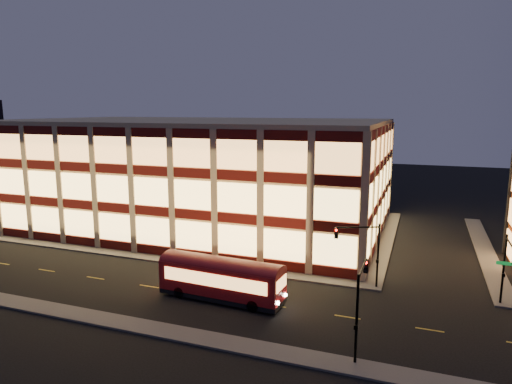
% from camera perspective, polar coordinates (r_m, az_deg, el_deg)
% --- Properties ---
extents(ground, '(200.00, 200.00, 0.00)m').
position_cam_1_polar(ground, '(50.37, -13.26, -8.41)').
color(ground, black).
rests_on(ground, ground).
extents(sidewalk_office_south, '(54.00, 2.00, 0.15)m').
position_cam_1_polar(sidewalk_office_south, '(52.77, -15.41, -7.55)').
color(sidewalk_office_south, '#514F4C').
rests_on(sidewalk_office_south, ground).
extents(sidewalk_office_east, '(2.00, 30.00, 0.15)m').
position_cam_1_polar(sidewalk_office_east, '(58.86, 15.89, -5.71)').
color(sidewalk_office_east, '#514F4C').
rests_on(sidewalk_office_east, ground).
extents(sidewalk_tower_west, '(2.00, 30.00, 0.15)m').
position_cam_1_polar(sidewalk_tower_west, '(59.18, 26.62, -6.35)').
color(sidewalk_tower_west, '#514F4C').
rests_on(sidewalk_tower_west, ground).
extents(sidewalk_near, '(100.00, 2.00, 0.15)m').
position_cam_1_polar(sidewalk_near, '(40.93, -23.59, -13.40)').
color(sidewalk_near, '#514F4C').
rests_on(sidewalk_near, ground).
extents(office_building, '(50.45, 30.45, 14.50)m').
position_cam_1_polar(office_building, '(64.39, -7.42, 2.50)').
color(office_building, tan).
rests_on(office_building, ground).
extents(traffic_signal_far, '(3.79, 1.87, 6.00)m').
position_cam_1_polar(traffic_signal_far, '(41.76, 13.21, -6.42)').
color(traffic_signal_far, black).
rests_on(traffic_signal_far, ground).
extents(traffic_signal_right, '(1.20, 4.37, 6.00)m').
position_cam_1_polar(traffic_signal_right, '(41.24, 28.94, -7.70)').
color(traffic_signal_right, black).
rests_on(traffic_signal_right, ground).
extents(traffic_signal_near, '(0.32, 4.45, 6.00)m').
position_cam_1_polar(traffic_signal_near, '(31.05, 12.93, -12.34)').
color(traffic_signal_near, black).
rests_on(traffic_signal_near, ground).
extents(trolley_bus, '(10.92, 3.38, 3.65)m').
position_cam_1_polar(trolley_bus, '(39.25, -4.35, -10.49)').
color(trolley_bus, maroon).
rests_on(trolley_bus, ground).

